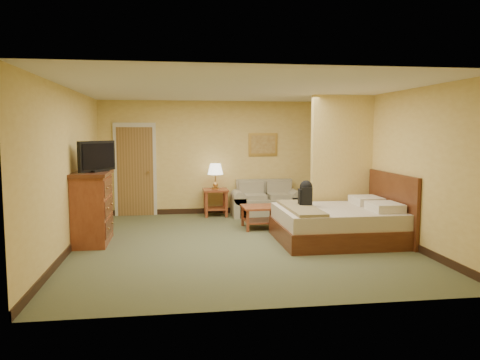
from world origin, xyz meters
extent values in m
plane|color=#4F5436|center=(0.00, 0.00, 0.00)|extent=(6.00, 6.00, 0.00)
plane|color=white|center=(0.00, 0.00, 2.60)|extent=(6.00, 6.00, 0.00)
cube|color=#DDBA5E|center=(0.00, 3.00, 1.30)|extent=(5.50, 0.02, 2.60)
cube|color=#DDBA5E|center=(-2.75, 0.00, 1.30)|extent=(0.02, 6.00, 2.60)
cube|color=#DDBA5E|center=(2.75, 0.00, 1.30)|extent=(0.02, 6.00, 2.60)
cube|color=#DDBA5E|center=(2.15, 0.93, 1.30)|extent=(1.20, 0.15, 2.60)
cube|color=beige|center=(-1.95, 2.97, 1.05)|extent=(0.94, 0.06, 2.10)
cube|color=brown|center=(-1.95, 2.96, 1.00)|extent=(0.80, 0.04, 2.00)
cylinder|color=#AE8040|center=(-1.65, 2.90, 1.00)|extent=(0.04, 0.12, 0.04)
cube|color=black|center=(0.00, 2.99, 0.06)|extent=(5.50, 0.02, 0.12)
cube|color=gray|center=(0.99, 2.52, 0.20)|extent=(1.30, 0.70, 0.39)
cube|color=gray|center=(0.99, 2.83, 0.60)|extent=(1.30, 0.17, 0.41)
cube|color=gray|center=(0.34, 2.52, 0.22)|extent=(0.28, 0.70, 0.44)
cube|color=gray|center=(1.64, 2.52, 0.22)|extent=(0.28, 0.70, 0.44)
cube|color=maroon|center=(-0.16, 2.65, 0.59)|extent=(0.55, 0.55, 0.04)
cube|color=maroon|center=(-0.16, 2.65, 0.17)|extent=(0.47, 0.47, 0.03)
cube|color=maroon|center=(-0.38, 2.43, 0.28)|extent=(0.06, 0.06, 0.57)
cube|color=maroon|center=(0.06, 2.43, 0.28)|extent=(0.06, 0.06, 0.57)
cube|color=maroon|center=(-0.38, 2.87, 0.28)|extent=(0.06, 0.06, 0.57)
cube|color=maroon|center=(0.06, 2.87, 0.28)|extent=(0.06, 0.06, 0.57)
cylinder|color=#AE8040|center=(-0.16, 2.65, 0.63)|extent=(0.17, 0.17, 0.04)
cylinder|color=#AE8040|center=(-0.16, 2.65, 0.85)|extent=(0.02, 0.02, 0.29)
cone|color=white|center=(-0.16, 2.65, 1.06)|extent=(0.35, 0.35, 0.24)
cube|color=maroon|center=(0.58, 1.16, 0.42)|extent=(0.70, 0.70, 0.04)
cube|color=maroon|center=(0.58, 1.16, 0.15)|extent=(0.60, 0.60, 0.03)
cube|color=maroon|center=(0.28, 0.86, 0.21)|extent=(0.05, 0.05, 0.41)
cube|color=maroon|center=(0.87, 1.45, 0.21)|extent=(0.05, 0.05, 0.41)
cube|color=#B78E3F|center=(0.99, 2.98, 1.60)|extent=(0.68, 0.03, 0.53)
cube|color=#9B682F|center=(0.99, 2.96, 1.60)|extent=(0.57, 0.02, 0.42)
cube|color=maroon|center=(-2.48, 0.37, 0.59)|extent=(0.54, 1.07, 1.17)
cube|color=#481F10|center=(-2.48, 0.37, 1.20)|extent=(0.60, 1.15, 0.06)
cube|color=black|center=(-2.38, 0.37, 1.24)|extent=(0.38, 0.43, 0.03)
cube|color=black|center=(-2.38, 0.37, 1.49)|extent=(0.51, 0.75, 0.51)
cube|color=#481F10|center=(1.75, -0.10, 0.16)|extent=(2.14, 1.72, 0.32)
cube|color=beige|center=(1.75, -0.10, 0.45)|extent=(2.08, 1.65, 0.26)
cube|color=#481F10|center=(2.71, -0.10, 0.59)|extent=(0.06, 1.82, 1.18)
cube|color=silver|center=(2.40, -0.48, 0.64)|extent=(0.48, 0.59, 0.15)
cube|color=silver|center=(2.40, 0.27, 0.64)|extent=(0.48, 0.59, 0.15)
cube|color=olive|center=(1.05, -0.10, 0.60)|extent=(0.48, 1.61, 0.05)
cube|color=black|center=(1.21, 0.13, 0.76)|extent=(0.21, 0.29, 0.36)
sphere|color=black|center=(1.21, 0.13, 0.94)|extent=(0.22, 0.22, 0.22)
camera|label=1|loc=(-1.10, -7.79, 1.92)|focal=35.00mm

